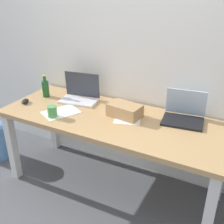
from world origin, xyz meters
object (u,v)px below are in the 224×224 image
(laptop_left, at_px, (80,94))
(cardboard_box, at_px, (125,111))
(desk, at_px, (112,127))
(computer_mouse, at_px, (25,101))
(laptop_right, at_px, (184,115))
(coffee_mug, at_px, (52,112))
(beer_bottle, at_px, (46,88))

(laptop_left, height_order, cardboard_box, laptop_left)
(desk, bearing_deg, computer_mouse, -172.43)
(computer_mouse, bearing_deg, laptop_right, -14.81)
(cardboard_box, xyz_separation_m, coffee_mug, (-0.53, -0.28, -0.01))
(laptop_left, relative_size, computer_mouse, 3.68)
(cardboard_box, bearing_deg, coffee_mug, -151.66)
(laptop_right, height_order, cardboard_box, laptop_right)
(laptop_right, xyz_separation_m, cardboard_box, (-0.45, -0.16, 0.00))
(laptop_left, height_order, coffee_mug, laptop_left)
(desk, relative_size, coffee_mug, 20.03)
(beer_bottle, bearing_deg, cardboard_box, -2.36)
(computer_mouse, relative_size, coffee_mug, 1.05)
(computer_mouse, height_order, cardboard_box, cardboard_box)
(laptop_right, distance_m, cardboard_box, 0.48)
(laptop_left, xyz_separation_m, computer_mouse, (-0.41, -0.29, -0.04))
(desk, distance_m, laptop_left, 0.49)
(laptop_left, relative_size, cardboard_box, 1.37)
(computer_mouse, distance_m, coffee_mug, 0.42)
(desk, relative_size, cardboard_box, 7.11)
(laptop_left, distance_m, laptop_right, 0.97)
(laptop_right, bearing_deg, desk, -157.23)
(laptop_left, distance_m, computer_mouse, 0.51)
(laptop_right, distance_m, coffee_mug, 1.07)
(cardboard_box, relative_size, coffee_mug, 2.82)
(beer_bottle, distance_m, computer_mouse, 0.24)
(laptop_left, distance_m, coffee_mug, 0.39)
(cardboard_box, bearing_deg, laptop_left, 167.96)
(coffee_mug, bearing_deg, beer_bottle, 136.25)
(cardboard_box, distance_m, coffee_mug, 0.60)
(laptop_left, height_order, computer_mouse, laptop_left)
(beer_bottle, distance_m, cardboard_box, 0.86)
(cardboard_box, bearing_deg, beer_bottle, 177.64)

